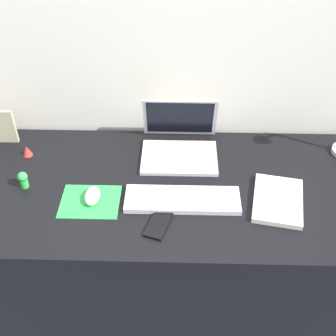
# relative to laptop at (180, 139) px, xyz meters

# --- Properties ---
(ground_plane) EXTENTS (6.00, 6.00, 0.00)m
(ground_plane) POSITION_rel_laptop_xyz_m (-0.07, -0.22, -0.79)
(ground_plane) COLOR #474C56
(back_wall) EXTENTS (2.96, 0.05, 1.48)m
(back_wall) POSITION_rel_laptop_xyz_m (-0.07, 0.17, -0.05)
(back_wall) COLOR silver
(back_wall) RESTS_ON ground_plane
(desk) EXTENTS (1.76, 0.70, 0.74)m
(desk) POSITION_rel_laptop_xyz_m (-0.07, -0.22, -0.42)
(desk) COLOR black
(desk) RESTS_ON ground_plane
(laptop) EXTENTS (0.30, 0.27, 0.21)m
(laptop) POSITION_rel_laptop_xyz_m (0.00, 0.00, 0.00)
(laptop) COLOR silver
(laptop) RESTS_ON desk
(keyboard) EXTENTS (0.41, 0.13, 0.02)m
(keyboard) POSITION_rel_laptop_xyz_m (0.01, -0.30, -0.04)
(keyboard) COLOR silver
(keyboard) RESTS_ON desk
(mousepad) EXTENTS (0.21, 0.17, 0.00)m
(mousepad) POSITION_rel_laptop_xyz_m (-0.32, -0.31, -0.05)
(mousepad) COLOR green
(mousepad) RESTS_ON desk
(mouse) EXTENTS (0.06, 0.10, 0.03)m
(mouse) POSITION_rel_laptop_xyz_m (-0.31, -0.30, -0.03)
(mouse) COLOR silver
(mouse) RESTS_ON mousepad
(cell_phone) EXTENTS (0.10, 0.14, 0.01)m
(cell_phone) POSITION_rel_laptop_xyz_m (-0.07, -0.42, -0.05)
(cell_phone) COLOR black
(cell_phone) RESTS_ON desk
(notebook_pad) EXTENTS (0.21, 0.27, 0.02)m
(notebook_pad) POSITION_rel_laptop_xyz_m (0.35, -0.30, -0.04)
(notebook_pad) COLOR silver
(notebook_pad) RESTS_ON desk
(picture_frame) EXTENTS (0.12, 0.02, 0.15)m
(picture_frame) POSITION_rel_laptop_xyz_m (-0.73, 0.04, 0.02)
(picture_frame) COLOR #B2A58C
(picture_frame) RESTS_ON desk
(toy_figurine_red) EXTENTS (0.04, 0.04, 0.04)m
(toy_figurine_red) POSITION_rel_laptop_xyz_m (-0.61, -0.05, -0.03)
(toy_figurine_red) COLOR red
(toy_figurine_red) RESTS_ON desk
(toy_figurine_green) EXTENTS (0.04, 0.04, 0.07)m
(toy_figurine_green) POSITION_rel_laptop_xyz_m (-0.57, -0.24, -0.02)
(toy_figurine_green) COLOR green
(toy_figurine_green) RESTS_ON desk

